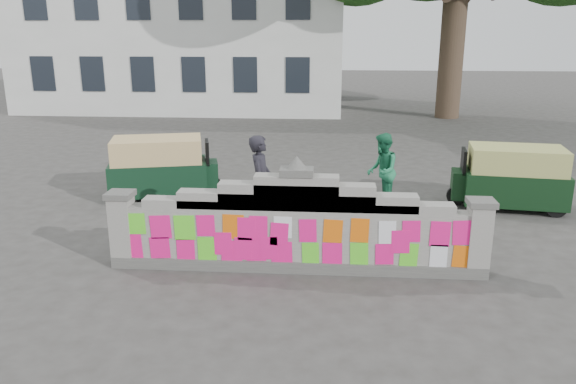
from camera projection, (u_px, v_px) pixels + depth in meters
name	position (u px, v px, depth m)	size (l,w,h in m)	color
ground	(296.00, 269.00, 9.70)	(100.00, 100.00, 0.00)	#383533
parapet_wall	(296.00, 229.00, 9.48)	(6.48, 0.44, 2.01)	#4C4C49
building	(192.00, 29.00, 30.14)	(16.00, 10.00, 8.90)	silver
cyclist_bike	(261.00, 213.00, 10.97)	(0.71, 2.05, 1.08)	black
cyclist_rider	(261.00, 195.00, 10.87)	(0.67, 0.44, 1.82)	black
pedestrian	(382.00, 171.00, 12.84)	(0.85, 0.66, 1.74)	#21794F
rickshaw_left	(161.00, 167.00, 13.68)	(2.76, 1.76, 1.48)	black
rickshaw_right	(512.00, 177.00, 12.85)	(2.66, 1.48, 1.44)	black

